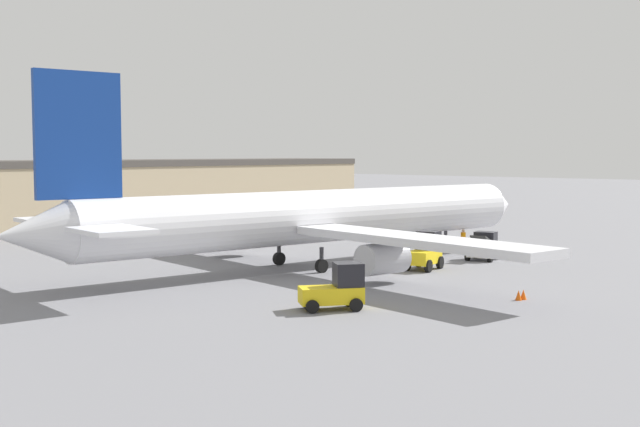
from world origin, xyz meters
The scene contains 9 objects.
ground_plane centered at (0.00, 0.00, 0.00)m, with size 400.00×400.00×0.00m, color slate.
terminal_building centered at (8.55, 38.93, 3.57)m, with size 75.48×11.53×7.13m.
airplane centered at (-1.06, 0.19, 3.49)m, with size 42.86×39.93×12.40m.
ground_crew_worker centered at (13.82, -3.28, 0.96)m, with size 0.40×0.40×1.81m.
baggage_tug centered at (-11.20, -10.69, 1.06)m, with size 3.38×3.12×2.37m.
belt_loader_truck centered at (10.46, -6.96, 0.96)m, with size 2.76×2.39×2.05m.
pushback_tug centered at (3.66, -6.30, 1.16)m, with size 3.17×2.31×2.56m.
safety_cone_near centered at (-2.51, -16.59, 0.28)m, with size 0.36×0.36×0.55m.
safety_cone_far centered at (-2.89, -16.50, 0.28)m, with size 0.36×0.36×0.55m.
Camera 1 is at (-42.11, -36.01, 7.88)m, focal length 45.00 mm.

